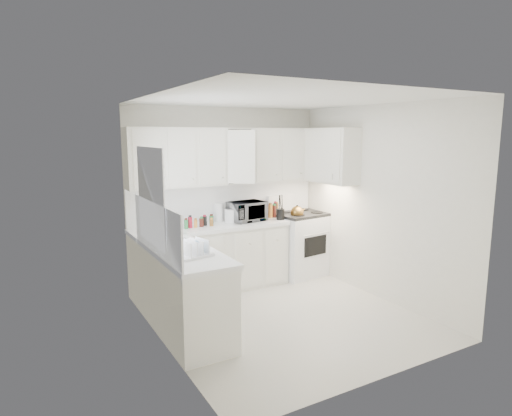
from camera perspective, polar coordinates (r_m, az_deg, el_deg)
floor at (r=5.52m, az=3.67°, el=-13.98°), size 3.20×3.20×0.00m
ceiling at (r=5.08m, az=3.99°, el=14.02°), size 3.20×3.20×0.00m
wall_back at (r=6.52m, az=-3.88°, el=1.57°), size 3.00×0.00×3.00m
wall_front at (r=3.93m, az=16.71°, el=-4.12°), size 3.00×0.00×3.00m
wall_left at (r=4.51m, az=-12.34°, el=-2.20°), size 0.00×3.20×3.20m
wall_right at (r=6.09m, az=15.74°, el=0.66°), size 0.00×3.20×3.20m
window_blinds at (r=4.81m, az=-13.45°, el=1.49°), size 0.06×0.96×1.06m
lower_cabinets_back at (r=6.28m, az=-5.84°, el=-6.72°), size 2.22×0.60×0.90m
lower_cabinets_left at (r=5.02m, az=-9.35°, el=-11.00°), size 0.60×1.60×0.90m
countertop_back at (r=6.15m, az=-5.88°, el=-2.49°), size 2.24×0.64×0.05m
countertop_left at (r=4.88m, az=-9.39°, el=-5.75°), size 0.64×1.62×0.05m
backsplash_back at (r=6.53m, az=-3.83°, el=0.91°), size 2.98×0.02×0.55m
backsplash_left at (r=4.72m, az=-12.91°, el=-2.64°), size 0.02×1.60×0.55m
upper_cabinets_back at (r=6.35m, az=-3.26°, el=3.18°), size 3.00×0.33×0.80m
upper_cabinets_right at (r=6.55m, az=9.72°, el=3.26°), size 0.33×0.90×0.80m
sink at (r=5.17m, az=-10.77°, el=-3.28°), size 0.42×0.38×0.30m
stove at (r=6.95m, az=5.80°, el=-3.52°), size 0.91×0.78×1.28m
tea_kettle at (r=6.63m, az=5.38°, el=-0.46°), size 0.30×0.28×0.23m
frying_pan at (r=7.11m, az=6.29°, el=-0.53°), size 0.29×0.47×0.04m
microwave at (r=6.39m, az=-1.21°, el=-0.16°), size 0.55×0.35×0.35m
rice_cooker at (r=6.33m, az=-3.09°, el=-0.83°), size 0.25×0.25×0.23m
paper_towel at (r=6.38m, az=-4.91°, el=-0.57°), size 0.12×0.12×0.27m
utensil_crock at (r=6.50m, az=3.23°, el=0.15°), size 0.14×0.14×0.39m
dish_rack at (r=4.60m, az=-8.25°, el=-5.07°), size 0.41×0.34×0.20m
spice_left_0 at (r=6.09m, az=-10.35°, el=-1.85°), size 0.06×0.06×0.13m
spice_left_1 at (r=6.03m, az=-9.40°, el=-1.94°), size 0.06×0.06×0.13m
spice_left_2 at (r=6.14m, az=-9.03°, el=-1.72°), size 0.06×0.06×0.13m
spice_left_3 at (r=6.08m, az=-8.07°, el=-1.80°), size 0.06×0.06×0.13m
spice_left_4 at (r=6.19m, az=-7.73°, el=-1.60°), size 0.06×0.06×0.13m
spice_left_5 at (r=6.14m, az=-6.77°, el=-1.68°), size 0.06×0.06×0.13m
spice_left_6 at (r=6.25m, az=-6.45°, el=-1.47°), size 0.06×0.06×0.13m
spice_left_7 at (r=6.20m, az=-5.49°, el=-1.55°), size 0.06×0.06×0.13m
sauce_right_0 at (r=6.71m, az=1.13°, el=-0.39°), size 0.06×0.06×0.19m
sauce_right_1 at (r=6.69m, az=1.80°, el=-0.43°), size 0.06×0.06×0.19m
sauce_right_2 at (r=6.77m, az=1.94°, el=-0.31°), size 0.06×0.06×0.19m
sauce_right_3 at (r=6.74m, az=2.60°, el=-0.35°), size 0.06×0.06×0.19m
sauce_right_4 at (r=6.82m, az=2.73°, el=-0.23°), size 0.06×0.06×0.19m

